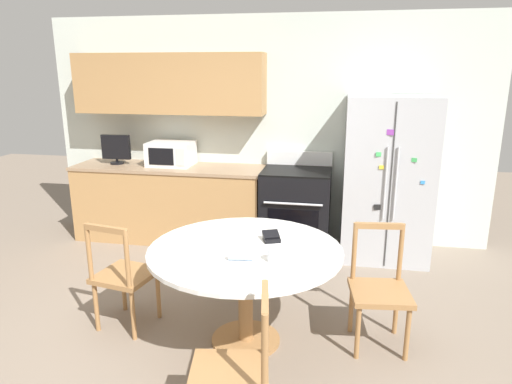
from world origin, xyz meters
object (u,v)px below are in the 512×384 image
Objects in this scene: dining_chair_right at (379,290)px; dining_chair_near at (235,375)px; oven_range at (296,209)px; wallet at (271,237)px; candle_glass at (274,256)px; dining_chair_left at (124,276)px; countertop_tv at (116,148)px; microwave at (171,154)px; refrigerator at (387,179)px.

dining_chair_near is (-0.83, -1.13, 0.00)m from dining_chair_right.
oven_range reaches higher than dining_chair_right.
dining_chair_near is 5.55× the size of wallet.
dining_chair_left is at bearing 169.32° from candle_glass.
countertop_tv is 2.83m from wallet.
dining_chair_left is (-1.96, -0.12, 0.00)m from dining_chair_right.
microwave is 0.57× the size of dining_chair_right.
oven_range is at bearing 177.15° from refrigerator.
dining_chair_near is at bearing -109.15° from refrigerator.
refrigerator is at bearing 66.66° from candle_glass.
microwave is 0.57× the size of dining_chair_left.
refrigerator reaches higher than oven_range.
refrigerator reaches higher than candle_glass.
dining_chair_left is 1.21m from wallet.
wallet is at bearing 101.39° from candle_glass.
dining_chair_right is 9.82× the size of candle_glass.
microwave reaches higher than candle_glass.
countertop_tv is at bearing 179.01° from oven_range.
dining_chair_left is 9.82× the size of candle_glass.
candle_glass is at bearing -55.02° from microwave.
oven_range is 11.76× the size of candle_glass.
candle_glass is (-0.73, -0.35, 0.36)m from dining_chair_right.
dining_chair_right is (-0.17, -1.74, -0.44)m from refrigerator.
microwave is (-2.47, 0.13, 0.17)m from refrigerator.
dining_chair_right reaches higher than candle_glass.
dining_chair_right is at bearing 14.20° from dining_chair_left.
dining_chair_right is at bearing -95.66° from refrigerator.
countertop_tv is (-3.14, 0.09, 0.22)m from refrigerator.
oven_range is 1.20× the size of dining_chair_right.
dining_chair_left is (-1.13, 1.01, 0.00)m from dining_chair_near.
countertop_tv is at bearing 26.33° from dining_chair_near.
dining_chair_right is 0.88m from wallet.
wallet is at bearing -119.69° from refrigerator.
candle_glass is at bearing -0.09° from dining_chair_left.
dining_chair_left is at bearing -62.68° from countertop_tv.
microwave is 1.46× the size of countertop_tv.
candle_glass is at bearing -78.61° from wallet.
microwave is 2.11m from dining_chair_left.
candle_glass is 0.56× the size of wallet.
dining_chair_right and dining_chair_near have the same top height.
countertop_tv reaches higher than dining_chair_left.
countertop_tv is 0.39× the size of dining_chair_near.
candle_glass is (2.23, -2.18, -0.29)m from countertop_tv.
dining_chair_right is 1.40m from dining_chair_near.
dining_chair_near is 1.20m from wallet.
countertop_tv is 3.54m from dining_chair_right.
candle_glass is at bearing 19.07° from dining_chair_right.
countertop_tv is 3.14m from candle_glass.
dining_chair_right is 1.00× the size of dining_chair_left.
refrigerator is 1.93× the size of dining_chair_right.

